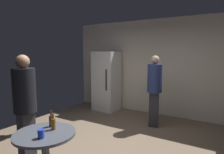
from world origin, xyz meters
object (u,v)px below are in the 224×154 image
(beer_bottle_brown, at_px, (51,121))
(person_in_black_shirt, at_px, (25,102))
(refrigerator, at_px, (107,81))
(foreground_table, at_px, (45,140))
(person_in_navy_shirt, at_px, (154,86))
(person_in_teal_shirt, at_px, (23,92))
(beer_bottle_amber, at_px, (53,124))
(plastic_cup_blue, at_px, (41,134))

(beer_bottle_brown, height_order, person_in_black_shirt, person_in_black_shirt)
(refrigerator, relative_size, beer_bottle_brown, 7.83)
(foreground_table, height_order, person_in_navy_shirt, person_in_navy_shirt)
(refrigerator, xyz_separation_m, beer_bottle_brown, (1.14, -3.15, -0.08))
(person_in_teal_shirt, xyz_separation_m, person_in_navy_shirt, (2.27, 1.90, 0.06))
(foreground_table, relative_size, person_in_black_shirt, 0.46)
(refrigerator, bearing_deg, beer_bottle_brown, -70.12)
(refrigerator, bearing_deg, beer_bottle_amber, -68.70)
(foreground_table, bearing_deg, beer_bottle_brown, 115.62)
(refrigerator, distance_m, beer_bottle_amber, 3.45)
(person_in_teal_shirt, relative_size, person_in_navy_shirt, 0.94)
(beer_bottle_amber, bearing_deg, person_in_teal_shirt, 157.27)
(foreground_table, xyz_separation_m, beer_bottle_amber, (0.02, 0.13, 0.19))
(refrigerator, relative_size, person_in_black_shirt, 1.03)
(person_in_teal_shirt, bearing_deg, person_in_black_shirt, -15.36)
(foreground_table, relative_size, plastic_cup_blue, 7.27)
(foreground_table, bearing_deg, beer_bottle_amber, 81.12)
(plastic_cup_blue, xyz_separation_m, person_in_teal_shirt, (-1.87, 1.02, 0.15))
(refrigerator, height_order, person_in_black_shirt, refrigerator)
(refrigerator, height_order, beer_bottle_amber, refrigerator)
(plastic_cup_blue, bearing_deg, beer_bottle_brown, 120.35)
(plastic_cup_blue, height_order, person_in_navy_shirt, person_in_navy_shirt)
(plastic_cup_blue, xyz_separation_m, person_in_navy_shirt, (0.40, 2.91, 0.21))
(beer_bottle_brown, distance_m, person_in_teal_shirt, 1.82)
(plastic_cup_blue, distance_m, person_in_navy_shirt, 2.95)
(plastic_cup_blue, bearing_deg, beer_bottle_amber, 106.49)
(foreground_table, relative_size, person_in_navy_shirt, 0.47)
(beer_bottle_brown, relative_size, person_in_navy_shirt, 0.13)
(foreground_table, relative_size, beer_bottle_brown, 3.48)
(beer_bottle_brown, bearing_deg, beer_bottle_amber, -29.15)
(beer_bottle_amber, relative_size, beer_bottle_brown, 1.00)
(beer_bottle_amber, height_order, plastic_cup_blue, beer_bottle_amber)
(refrigerator, xyz_separation_m, person_in_navy_shirt, (1.73, -0.57, 0.10))
(foreground_table, bearing_deg, refrigerator, 110.23)
(beer_bottle_brown, bearing_deg, person_in_black_shirt, -177.94)
(beer_bottle_amber, distance_m, person_in_navy_shirt, 2.70)
(foreground_table, distance_m, plastic_cup_blue, 0.23)
(plastic_cup_blue, bearing_deg, person_in_black_shirt, 157.65)
(beer_bottle_brown, distance_m, person_in_black_shirt, 0.60)
(foreground_table, height_order, beer_bottle_brown, beer_bottle_brown)
(beer_bottle_brown, bearing_deg, plastic_cup_blue, -59.65)
(foreground_table, distance_m, beer_bottle_brown, 0.29)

